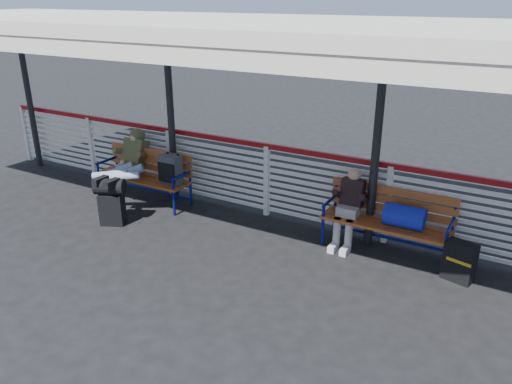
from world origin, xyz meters
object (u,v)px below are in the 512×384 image
Objects in this scene: bench_left at (154,170)px; suitcase_side at (459,262)px; bench_right at (395,216)px; luggage_stack at (111,200)px; companion_person at (349,207)px; traveler_man at (124,168)px.

suitcase_side is at bearing -0.79° from bench_left.
bench_right is at bearing 3.07° from bench_left.
luggage_stack is 5.20m from suitcase_side.
bench_right is 0.66m from companion_person.
bench_right is at bearing 3.74° from companion_person.
traveler_man reaches higher than luggage_stack.
traveler_man reaches higher than companion_person.
bench_left is (0.03, 1.03, 0.19)m from luggage_stack.
companion_person is at bearing -176.26° from bench_right.
bench_left is at bearing 63.84° from luggage_stack.
luggage_stack is 1.04m from bench_left.
traveler_man is 1.43× the size of companion_person.
bench_left is 1.10× the size of traveler_man.
bench_left is at bearing -176.93° from bench_right.
bench_left is 4.14m from bench_right.
bench_left is at bearing 42.15° from traveler_man.
luggage_stack is 0.68× the size of companion_person.
companion_person is (3.48, 0.18, -0.01)m from bench_left.
companion_person is (3.51, 1.21, 0.17)m from luggage_stack.
traveler_man reaches higher than bench_left.
traveler_man is at bearing -172.32° from companion_person.
traveler_man is (-0.38, -0.34, 0.08)m from bench_left.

